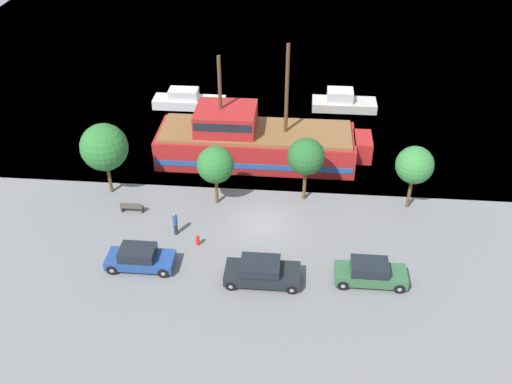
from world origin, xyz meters
TOP-DOWN VIEW (x-y plane):
  - ground_plane at (0.00, 0.00)m, footprint 160.00×160.00m
  - water_surface at (0.00, 44.00)m, footprint 80.00×80.00m
  - pirate_ship at (-1.27, 8.30)m, footprint 16.72×4.96m
  - moored_boat_dockside at (6.19, 18.02)m, footprint 5.91×2.26m
  - moored_boat_outer at (-8.21, 17.16)m, footprint 6.68×1.96m
  - parked_car_curb_front at (-7.14, -4.99)m, footprint 4.14×1.81m
  - parked_car_curb_mid at (6.87, -5.14)m, footprint 4.24×1.77m
  - parked_car_curb_rear at (0.44, -5.62)m, footprint 4.50×2.01m
  - fire_hydrant at (-3.96, -2.59)m, footprint 0.42×0.25m
  - bench_promenade_east at (-9.15, 0.53)m, footprint 1.55×0.45m
  - pedestrian_walking_near at (-5.59, -1.60)m, footprint 0.32×0.32m
  - tree_row_east at (-11.33, 2.89)m, footprint 3.37×3.37m
  - tree_row_mideast at (-3.38, 2.20)m, footprint 2.59×2.59m
  - tree_row_midwest at (2.82, 3.17)m, footprint 2.60×2.60m
  - tree_row_west at (10.17, 2.83)m, footprint 2.60×2.60m

SIDE VIEW (x-z plane):
  - ground_plane at x=0.00m, z-range 0.00..0.00m
  - water_surface at x=0.00m, z-range 0.00..0.00m
  - fire_hydrant at x=-3.96m, z-range 0.03..0.79m
  - bench_promenade_east at x=-9.15m, z-range 0.01..0.86m
  - moored_boat_outer at x=-8.21m, z-range -0.23..1.54m
  - moored_boat_dockside at x=6.19m, z-range -0.25..1.62m
  - parked_car_curb_front at x=-7.14m, z-range -0.01..1.45m
  - parked_car_curb_mid at x=6.87m, z-range -0.01..1.49m
  - parked_car_curb_rear at x=0.44m, z-range -0.01..1.49m
  - pedestrian_walking_near at x=-5.59m, z-range 0.01..1.71m
  - pirate_ship at x=-1.27m, z-range -3.21..6.48m
  - tree_row_mideast at x=-3.38m, z-range 0.93..5.40m
  - tree_row_west at x=10.17m, z-range 1.08..5.86m
  - tree_row_midwest at x=2.82m, z-range 1.12..6.00m
  - tree_row_east at x=-11.33m, z-range 1.04..6.51m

